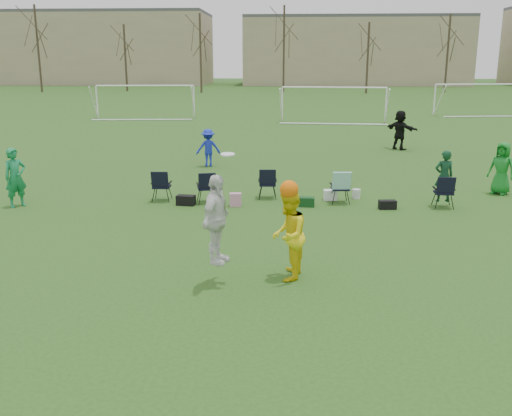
# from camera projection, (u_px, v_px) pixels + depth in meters

# --- Properties ---
(ground) EXTENTS (260.00, 260.00, 0.00)m
(ground) POSITION_uv_depth(u_px,v_px,m) (236.00, 312.00, 9.98)
(ground) COLOR #265019
(ground) RESTS_ON ground
(fielder_green_near) EXTENTS (0.75, 0.76, 1.77)m
(fielder_green_near) POSITION_uv_depth(u_px,v_px,m) (15.00, 178.00, 16.94)
(fielder_green_near) COLOR #167F49
(fielder_green_near) RESTS_ON ground
(fielder_blue) EXTENTS (1.11, 0.82, 1.54)m
(fielder_blue) POSITION_uv_depth(u_px,v_px,m) (208.00, 148.00, 23.43)
(fielder_blue) COLOR #1829B6
(fielder_blue) RESTS_ON ground
(fielder_green_far) EXTENTS (0.98, 0.96, 1.71)m
(fielder_green_far) POSITION_uv_depth(u_px,v_px,m) (502.00, 168.00, 18.54)
(fielder_green_far) COLOR #157823
(fielder_green_far) RESTS_ON ground
(fielder_black) EXTENTS (1.60, 1.70, 1.91)m
(fielder_black) POSITION_uv_depth(u_px,v_px,m) (400.00, 130.00, 27.84)
(fielder_black) COLOR black
(fielder_black) RESTS_ON ground
(center_contest) EXTENTS (2.13, 1.46, 2.59)m
(center_contest) POSITION_uv_depth(u_px,v_px,m) (260.00, 228.00, 11.11)
(center_contest) COLOR white
(center_contest) RESTS_ON ground
(sideline_setup) EXTENTS (9.19, 1.66, 1.70)m
(sideline_setup) POSITION_uv_depth(u_px,v_px,m) (306.00, 187.00, 17.46)
(sideline_setup) COLOR #0F3A20
(sideline_setup) RESTS_ON ground
(goal_left) EXTENTS (7.39, 0.76, 2.46)m
(goal_left) POSITION_uv_depth(u_px,v_px,m) (145.00, 92.00, 42.90)
(goal_left) COLOR white
(goal_left) RESTS_ON ground
(goal_mid) EXTENTS (7.40, 0.63, 2.46)m
(goal_mid) POSITION_uv_depth(u_px,v_px,m) (334.00, 94.00, 40.18)
(goal_mid) COLOR white
(goal_mid) RESTS_ON ground
(goal_right) EXTENTS (7.35, 1.14, 2.46)m
(goal_right) POSITION_uv_depth(u_px,v_px,m) (480.00, 90.00, 45.31)
(goal_right) COLOR white
(goal_right) RESTS_ON ground
(tree_line) EXTENTS (110.28, 3.28, 11.40)m
(tree_line) POSITION_uv_depth(u_px,v_px,m) (285.00, 54.00, 76.16)
(tree_line) COLOR #382B21
(tree_line) RESTS_ON ground
(building_row) EXTENTS (126.00, 16.00, 13.00)m
(building_row) POSITION_uv_depth(u_px,v_px,m) (323.00, 50.00, 100.84)
(building_row) COLOR tan
(building_row) RESTS_ON ground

